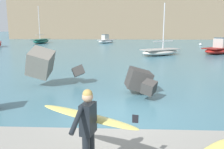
{
  "coord_description": "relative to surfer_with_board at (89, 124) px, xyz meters",
  "views": [
    {
      "loc": [
        0.15,
        -8.25,
        3.13
      ],
      "look_at": [
        -0.25,
        0.5,
        1.4
      ],
      "focal_mm": 37.81,
      "sensor_mm": 36.0,
      "label": 1
    }
  ],
  "objects": [
    {
      "name": "headland_bluff",
      "position": [
        4.84,
        78.81,
        5.62
      ],
      "size": [
        75.09,
        33.22,
        13.76
      ],
      "color": "#847056",
      "rests_on": "ground"
    },
    {
      "name": "breakwater_jetty",
      "position": [
        -0.9,
        5.89,
        -0.02
      ],
      "size": [
        30.09,
        7.52,
        2.9
      ],
      "color": "slate",
      "rests_on": "ground"
    },
    {
      "name": "boat_far_left",
      "position": [
        5.03,
        23.32,
        -0.85
      ],
      "size": [
        5.34,
        4.56,
        5.93
      ],
      "color": "beige",
      "rests_on": "ground"
    },
    {
      "name": "boat_near_centre",
      "position": [
        12.59,
        25.43,
        -0.67
      ],
      "size": [
        5.34,
        4.93,
        1.99
      ],
      "color": "maroon",
      "rests_on": "ground"
    },
    {
      "name": "boat_mid_right",
      "position": [
        -16.25,
        44.09,
        -0.77
      ],
      "size": [
        2.56,
        6.13,
        7.48
      ],
      "color": "#1E6656",
      "rests_on": "ground"
    },
    {
      "name": "mooring_buoy_middle",
      "position": [
        14.63,
        39.04,
        -1.06
      ],
      "size": [
        0.44,
        0.44,
        0.44
      ],
      "color": "silver",
      "rests_on": "ground"
    },
    {
      "name": "surfer_with_board",
      "position": [
        0.0,
        0.0,
        0.0
      ],
      "size": [
        2.12,
        1.39,
        1.78
      ],
      "color": "black",
      "rests_on": "walkway_path"
    },
    {
      "name": "ground_plane",
      "position": [
        0.5,
        3.93,
        -1.28
      ],
      "size": [
        400.0,
        400.0,
        0.0
      ],
      "primitive_type": "plane",
      "color": "#42707F"
    },
    {
      "name": "boat_near_left",
      "position": [
        -2.89,
        45.57,
        -0.72
      ],
      "size": [
        3.99,
        4.35,
        1.82
      ],
      "color": "white",
      "rests_on": "ground"
    },
    {
      "name": "mooring_buoy_inner",
      "position": [
        -9.18,
        23.7,
        -1.06
      ],
      "size": [
        0.44,
        0.44,
        0.44
      ],
      "color": "#E54C1E",
      "rests_on": "ground"
    }
  ]
}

